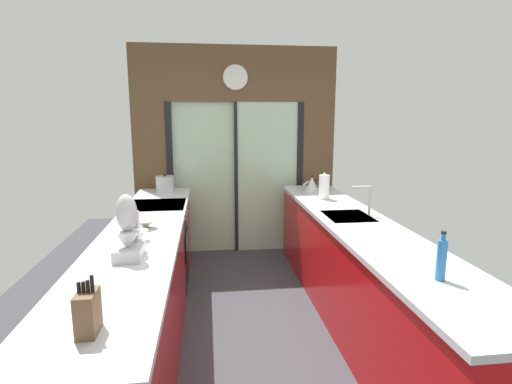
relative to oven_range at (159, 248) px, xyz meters
The scene contains 14 objects.
ground_plane 1.21m from the oven_range, 35.58° to the right, with size 5.04×7.60×0.02m, color #38383D.
back_wall_unit 1.81m from the oven_range, 51.68° to the left, with size 2.64×0.12×2.70m.
left_counter_run 1.12m from the oven_range, 90.08° to the right, with size 0.62×3.80×0.92m.
right_counter_run 2.05m from the oven_range, 27.56° to the right, with size 0.62×3.80×0.92m.
sink_faucet 2.19m from the oven_range, 19.59° to the right, with size 0.19×0.02×0.28m.
oven_range is the anchor object (origin of this frame).
mixing_bowl_near 1.33m from the oven_range, 89.14° to the right, with size 0.14×0.14×0.08m.
mixing_bowl_far 1.03m from the oven_range, 88.82° to the right, with size 0.17×0.17×0.07m.
knife_block 2.56m from the oven_range, 89.58° to the right, with size 0.08×0.14×0.26m.
stand_mixer 1.70m from the oven_range, 89.33° to the right, with size 0.17×0.27×0.42m.
stock_pot 0.91m from the oven_range, 88.54° to the left, with size 0.22×0.22×0.21m.
kettle 1.97m from the oven_range, 17.98° to the left, with size 0.25×0.17×0.19m.
soap_bottle 2.87m from the oven_range, 50.26° to the right, with size 0.05×0.05×0.28m.
paper_towel_roll 1.90m from the oven_range, ahead, with size 0.13×0.13×0.29m.
Camera 1 is at (-0.38, -2.86, 1.82)m, focal length 27.96 mm.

